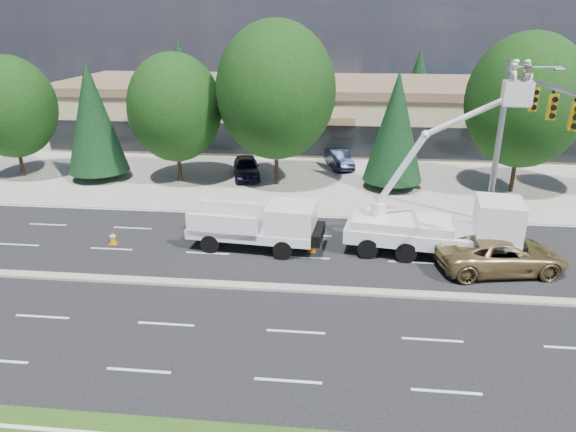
# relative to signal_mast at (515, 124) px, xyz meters

# --- Properties ---
(ground) EXTENTS (140.00, 140.00, 0.00)m
(ground) POSITION_rel_signal_mast_xyz_m (-10.03, -7.04, -6.06)
(ground) COLOR black
(ground) RESTS_ON ground
(concrete_apron) EXTENTS (140.00, 22.00, 0.01)m
(concrete_apron) POSITION_rel_signal_mast_xyz_m (-10.03, 12.96, -6.05)
(concrete_apron) COLOR gray
(concrete_apron) RESTS_ON ground
(road_median) EXTENTS (120.00, 0.55, 0.12)m
(road_median) POSITION_rel_signal_mast_xyz_m (-10.03, -7.04, -6.00)
(road_median) COLOR gray
(road_median) RESTS_ON ground
(strip_mall) EXTENTS (50.40, 15.40, 5.50)m
(strip_mall) POSITION_rel_signal_mast_xyz_m (-10.03, 22.93, -3.23)
(strip_mall) COLOR tan
(strip_mall) RESTS_ON ground
(tree_front_a) EXTENTS (6.27, 6.27, 8.69)m
(tree_front_a) POSITION_rel_signal_mast_xyz_m (-32.03, 7.96, -0.97)
(tree_front_a) COLOR #332114
(tree_front_a) RESTS_ON ground
(tree_front_b) EXTENTS (4.26, 4.26, 8.39)m
(tree_front_b) POSITION_rel_signal_mast_xyz_m (-26.03, 7.96, -1.56)
(tree_front_b) COLOR #332114
(tree_front_b) RESTS_ON ground
(tree_front_c) EXTENTS (6.46, 6.46, 8.96)m
(tree_front_c) POSITION_rel_signal_mast_xyz_m (-20.03, 7.96, -0.81)
(tree_front_c) COLOR #332114
(tree_front_c) RESTS_ON ground
(tree_front_d) EXTENTS (7.97, 7.97, 11.06)m
(tree_front_d) POSITION_rel_signal_mast_xyz_m (-13.03, 7.96, 0.42)
(tree_front_d) COLOR #332114
(tree_front_d) RESTS_ON ground
(tree_front_e) EXTENTS (4.02, 4.02, 7.92)m
(tree_front_e) POSITION_rel_signal_mast_xyz_m (-5.03, 7.96, -1.81)
(tree_front_e) COLOR #332114
(tree_front_e) RESTS_ON ground
(tree_front_f) EXTENTS (7.45, 7.45, 10.34)m
(tree_front_f) POSITION_rel_signal_mast_xyz_m (2.97, 7.96, -0.00)
(tree_front_f) COLOR #332114
(tree_front_f) RESTS_ON ground
(tree_back_a) EXTENTS (4.45, 4.45, 8.78)m
(tree_back_a) POSITION_rel_signal_mast_xyz_m (-28.03, 34.96, -1.35)
(tree_back_a) COLOR #332114
(tree_back_a) RESTS_ON ground
(tree_back_b) EXTENTS (5.69, 5.69, 11.22)m
(tree_back_b) POSITION_rel_signal_mast_xyz_m (-14.03, 34.96, -0.04)
(tree_back_b) COLOR #332114
(tree_back_b) RESTS_ON ground
(tree_back_c) EXTENTS (4.08, 4.08, 8.05)m
(tree_back_c) POSITION_rel_signal_mast_xyz_m (-0.03, 34.96, -1.74)
(tree_back_c) COLOR #332114
(tree_back_c) RESTS_ON ground
(tree_back_d) EXTENTS (5.18, 5.18, 10.21)m
(tree_back_d) POSITION_rel_signal_mast_xyz_m (11.97, 34.96, -0.58)
(tree_back_d) COLOR #332114
(tree_back_d) RESTS_ON ground
(signal_mast) EXTENTS (2.76, 10.16, 9.00)m
(signal_mast) POSITION_rel_signal_mast_xyz_m (0.00, 0.00, 0.00)
(signal_mast) COLOR gray
(signal_mast) RESTS_ON ground
(utility_pickup) EXTENTS (6.53, 2.96, 2.43)m
(utility_pickup) POSITION_rel_signal_mast_xyz_m (-12.44, -2.89, -5.06)
(utility_pickup) COLOR white
(utility_pickup) RESTS_ON ground
(bucket_truck) EXTENTS (8.85, 3.57, 9.36)m
(bucket_truck) POSITION_rel_signal_mast_xyz_m (-3.26, -2.97, -4.01)
(bucket_truck) COLOR white
(bucket_truck) RESTS_ON ground
(traffic_cone_a) EXTENTS (0.40, 0.40, 0.70)m
(traffic_cone_a) POSITION_rel_signal_mast_xyz_m (-20.20, -3.19, -5.72)
(traffic_cone_a) COLOR orange
(traffic_cone_a) RESTS_ON ground
(traffic_cone_b) EXTENTS (0.40, 0.40, 0.70)m
(traffic_cone_b) POSITION_rel_signal_mast_xyz_m (-11.31, -3.52, -5.72)
(traffic_cone_b) COLOR orange
(traffic_cone_b) RESTS_ON ground
(traffic_cone_c) EXTENTS (0.40, 0.40, 0.70)m
(traffic_cone_c) POSITION_rel_signal_mast_xyz_m (-9.88, -3.06, -5.72)
(traffic_cone_c) COLOR orange
(traffic_cone_c) RESTS_ON ground
(traffic_cone_d) EXTENTS (0.40, 0.40, 0.70)m
(traffic_cone_d) POSITION_rel_signal_mast_xyz_m (-2.45, -3.44, -5.72)
(traffic_cone_d) COLOR orange
(traffic_cone_d) RESTS_ON ground
(minivan) EXTENTS (6.24, 3.67, 1.63)m
(minivan) POSITION_rel_signal_mast_xyz_m (-1.10, -4.24, -5.24)
(minivan) COLOR olive
(minivan) RESTS_ON ground
(parked_car_west) EXTENTS (2.81, 4.85, 1.55)m
(parked_car_west) POSITION_rel_signal_mast_xyz_m (-15.46, 9.38, -5.28)
(parked_car_west) COLOR black
(parked_car_west) RESTS_ON ground
(parked_car_east) EXTENTS (2.54, 4.42, 1.38)m
(parked_car_east) POSITION_rel_signal_mast_xyz_m (-8.70, 12.88, -5.37)
(parked_car_east) COLOR black
(parked_car_east) RESTS_ON ground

